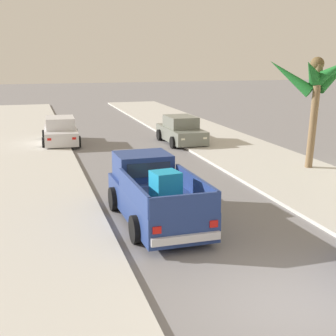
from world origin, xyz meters
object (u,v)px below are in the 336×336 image
(car_left_near, at_px, (181,131))
(pickup_truck, at_px, (155,195))
(car_left_mid, at_px, (60,132))
(palm_tree_right_fore, at_px, (315,79))

(car_left_near, bearing_deg, pickup_truck, -111.07)
(car_left_mid, bearing_deg, car_left_near, -13.52)
(car_left_mid, relative_size, palm_tree_right_fore, 0.88)
(pickup_truck, xyz_separation_m, palm_tree_right_fore, (8.11, 4.48, 3.13))
(pickup_truck, xyz_separation_m, car_left_near, (4.74, 12.30, -0.08))
(pickup_truck, relative_size, car_left_mid, 1.22)
(car_left_near, height_order, palm_tree_right_fore, palm_tree_right_fore)
(car_left_near, height_order, car_left_mid, same)
(palm_tree_right_fore, bearing_deg, pickup_truck, -151.06)
(palm_tree_right_fore, bearing_deg, car_left_near, 113.30)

